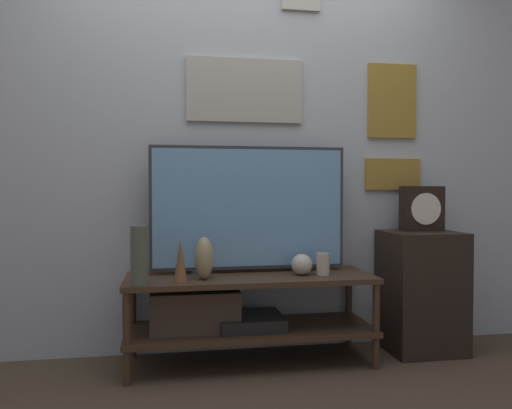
% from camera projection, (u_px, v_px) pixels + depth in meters
% --- Properties ---
extents(ground_plane, '(12.00, 12.00, 0.00)m').
position_uv_depth(ground_plane, '(259.00, 382.00, 2.56)').
color(ground_plane, '#4C3D2D').
extents(wall_back, '(6.40, 0.08, 2.70)m').
position_uv_depth(wall_back, '(244.00, 130.00, 3.08)').
color(wall_back, '#B2BCC6').
rests_on(wall_back, ground_plane).
extents(media_console, '(1.39, 0.48, 0.50)m').
position_uv_depth(media_console, '(231.00, 308.00, 2.81)').
color(media_console, '#422D1E').
rests_on(media_console, ground_plane).
extents(television, '(1.14, 0.05, 0.74)m').
position_uv_depth(television, '(249.00, 208.00, 2.91)').
color(television, '#333338').
rests_on(television, media_console).
extents(vase_slim_bronze, '(0.07, 0.07, 0.23)m').
position_uv_depth(vase_slim_bronze, '(180.00, 261.00, 2.59)').
color(vase_slim_bronze, brown).
rests_on(vase_slim_bronze, media_console).
extents(vase_round_glass, '(0.12, 0.12, 0.12)m').
position_uv_depth(vase_round_glass, '(302.00, 264.00, 2.83)').
color(vase_round_glass, beige).
rests_on(vase_round_glass, media_console).
extents(vase_tall_ceramic, '(0.09, 0.09, 0.30)m').
position_uv_depth(vase_tall_ceramic, '(139.00, 255.00, 2.53)').
color(vase_tall_ceramic, '#4C5647').
rests_on(vase_tall_ceramic, media_console).
extents(vase_urn_stoneware, '(0.10, 0.13, 0.23)m').
position_uv_depth(vase_urn_stoneware, '(204.00, 258.00, 2.69)').
color(vase_urn_stoneware, tan).
rests_on(vase_urn_stoneware, media_console).
extents(candle_jar, '(0.08, 0.08, 0.12)m').
position_uv_depth(candle_jar, '(323.00, 264.00, 2.83)').
color(candle_jar, '#C1B29E').
rests_on(candle_jar, media_console).
extents(side_table, '(0.44, 0.40, 0.73)m').
position_uv_depth(side_table, '(421.00, 291.00, 3.05)').
color(side_table, black).
rests_on(side_table, ground_plane).
extents(mantel_clock, '(0.26, 0.11, 0.28)m').
position_uv_depth(mantel_clock, '(422.00, 209.00, 3.09)').
color(mantel_clock, black).
rests_on(mantel_clock, side_table).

